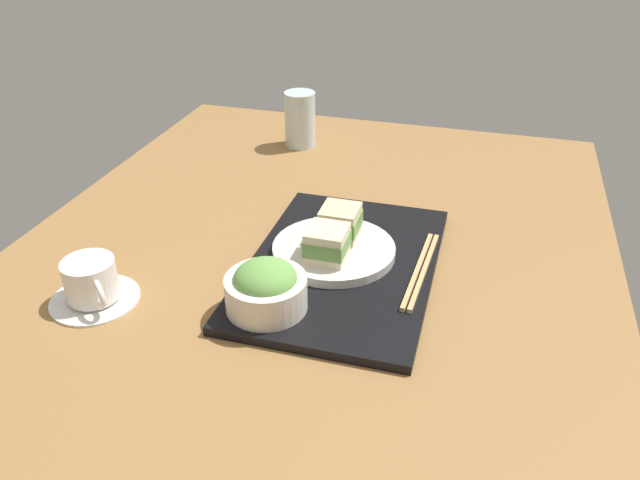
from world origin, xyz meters
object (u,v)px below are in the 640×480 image
chopsticks_pair (421,270)px  coffee_cup (92,284)px  drinking_glass (300,119)px  sandwich_far (340,222)px  salad_bowl (266,288)px  sandwich_near (328,242)px  sandwich_plate (334,250)px

chopsticks_pair → coffee_cup: size_ratio=1.68×
drinking_glass → chopsticks_pair: bearing=-144.0°
sandwich_far → salad_bowl: 20.55cm
sandwich_near → sandwich_plate: bearing=-2.4°
sandwich_far → coffee_cup: size_ratio=0.50×
sandwich_plate → drinking_glass: size_ratio=1.60×
sandwich_near → sandwich_far: 6.56cm
salad_bowl → coffee_cup: bearing=98.2°
sandwich_plate → coffee_cup: bearing=122.8°
sandwich_near → chopsticks_pair: (1.87, -14.49, -3.71)cm
coffee_cup → drinking_glass: size_ratio=1.05×
sandwich_far → salad_bowl: (-19.74, 5.67, -0.77)cm
sandwich_far → drinking_glass: bearing=25.4°
coffee_cup → drinking_glass: bearing=-9.6°
sandwich_far → coffee_cup: 39.35cm
sandwich_plate → chopsticks_pair: 14.43cm
chopsticks_pair → salad_bowl: bearing=127.1°
sandwich_near → drinking_glass: bearing=22.1°
salad_bowl → chopsticks_pair: 25.12cm
sandwich_plate → sandwich_far: (3.28, -0.14, 3.38)cm
sandwich_plate → sandwich_far: size_ratio=3.05×
coffee_cup → chopsticks_pair: bearing=-67.7°
chopsticks_pair → coffee_cup: 49.43cm
sandwich_near → coffee_cup: bearing=118.4°
chopsticks_pair → sandwich_near: bearing=97.3°
sandwich_plate → drinking_glass: drinking_glass is taller
sandwich_plate → salad_bowl: bearing=161.4°
chopsticks_pair → drinking_glass: 58.90cm
sandwich_far → chopsticks_pair: sandwich_far is taller
sandwich_near → salad_bowl: bearing=157.7°
sandwich_near → coffee_cup: size_ratio=0.51×
coffee_cup → drinking_glass: 67.29cm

